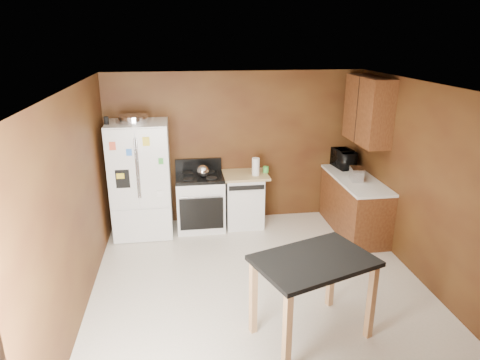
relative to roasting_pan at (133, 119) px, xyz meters
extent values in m
plane|color=silver|center=(1.60, -1.86, -1.85)|extent=(4.50, 4.50, 0.00)
plane|color=white|center=(1.60, -1.86, 0.65)|extent=(4.50, 4.50, 0.00)
plane|color=#583817|center=(1.60, 0.39, -0.60)|extent=(4.20, 0.00, 4.20)
plane|color=#583817|center=(1.60, -4.11, -0.60)|extent=(4.20, 0.00, 4.20)
plane|color=#583817|center=(-0.50, -1.86, -0.60)|extent=(0.00, 4.50, 4.50)
plane|color=#583817|center=(3.70, -1.86, -0.60)|extent=(0.00, 4.50, 4.50)
cylinder|color=silver|center=(0.00, 0.00, 0.00)|extent=(0.43, 0.43, 0.11)
cylinder|color=black|center=(-0.38, -0.09, 0.00)|extent=(0.07, 0.07, 0.11)
sphere|color=silver|center=(1.01, -0.02, -0.86)|extent=(0.20, 0.20, 0.20)
cylinder|color=white|center=(1.86, -0.01, -0.82)|extent=(0.14, 0.14, 0.28)
cylinder|color=green|center=(2.05, 0.11, -0.91)|extent=(0.09, 0.09, 0.10)
cube|color=silver|center=(3.34, -0.51, -0.85)|extent=(0.22, 0.30, 0.20)
imported|color=black|center=(3.40, 0.20, -0.82)|extent=(0.40, 0.54, 0.28)
cube|color=white|center=(0.05, 0.01, -0.95)|extent=(0.90, 0.75, 1.80)
cube|color=white|center=(-0.18, -0.38, -0.67)|extent=(0.43, 0.02, 1.20)
cube|color=white|center=(0.27, -0.38, -0.67)|extent=(0.43, 0.02, 1.20)
cube|color=white|center=(0.05, -0.38, -1.57)|extent=(0.88, 0.02, 0.54)
cube|color=black|center=(-0.18, -0.38, -0.80)|extent=(0.20, 0.01, 0.28)
cylinder|color=silver|center=(0.03, -0.40, -0.65)|extent=(0.02, 0.02, 0.90)
cylinder|color=silver|center=(0.06, -0.40, -0.65)|extent=(0.02, 0.02, 0.90)
cube|color=#EE5A38|center=(-0.27, -0.40, -0.30)|extent=(0.09, 0.00, 0.12)
cube|color=#397FF2|center=(-0.05, -0.40, -0.40)|extent=(0.08, 0.00, 0.10)
cube|color=yellow|center=(0.20, -0.40, -0.25)|extent=(0.10, 0.00, 0.13)
cube|color=green|center=(0.39, -0.40, -0.55)|extent=(0.07, 0.00, 0.09)
cube|color=yellow|center=(-0.20, -0.40, -0.75)|extent=(0.11, 0.00, 0.08)
cube|color=white|center=(0.35, -0.40, -1.05)|extent=(0.09, 0.00, 0.10)
cube|color=white|center=(0.96, 0.06, -1.43)|extent=(0.76, 0.65, 0.85)
cube|color=black|center=(0.96, 0.06, -0.98)|extent=(0.76, 0.65, 0.05)
cube|color=black|center=(0.96, 0.35, -0.85)|extent=(0.76, 0.06, 0.20)
cube|color=black|center=(0.96, -0.28, -1.47)|extent=(0.68, 0.02, 0.52)
cylinder|color=silver|center=(0.96, -0.28, -1.18)|extent=(0.62, 0.02, 0.02)
cylinder|color=black|center=(0.78, 0.22, -0.95)|extent=(0.17, 0.17, 0.02)
cylinder|color=black|center=(1.14, 0.22, -0.95)|extent=(0.17, 0.17, 0.02)
cylinder|color=black|center=(0.78, -0.10, -0.95)|extent=(0.17, 0.17, 0.02)
cylinder|color=black|center=(1.14, -0.10, -0.95)|extent=(0.17, 0.17, 0.02)
cube|color=white|center=(1.68, 0.09, -1.43)|extent=(0.60, 0.60, 0.85)
cube|color=black|center=(1.68, -0.23, -1.09)|extent=(0.56, 0.02, 0.07)
cube|color=tan|center=(1.68, 0.09, -0.98)|extent=(0.78, 0.62, 0.04)
cube|color=brown|center=(3.40, -0.41, -1.42)|extent=(0.60, 1.55, 0.86)
cube|color=white|center=(3.40, -0.41, -0.97)|extent=(0.63, 1.58, 0.04)
cube|color=brown|center=(3.52, -0.31, 0.10)|extent=(0.35, 1.05, 1.00)
cube|color=black|center=(3.34, -0.31, 0.10)|extent=(0.01, 0.01, 1.00)
cube|color=black|center=(1.96, -2.79, -0.97)|extent=(1.37, 1.13, 0.05)
cube|color=tan|center=(1.36, -2.66, -1.43)|extent=(0.09, 0.09, 0.84)
cube|color=tan|center=(2.34, -2.31, -1.43)|extent=(0.09, 0.09, 0.84)
cube|color=tan|center=(1.58, -3.26, -1.43)|extent=(0.09, 0.09, 0.84)
cube|color=tan|center=(2.56, -2.91, -1.43)|extent=(0.09, 0.09, 0.84)
camera|label=1|loc=(0.68, -6.45, 1.20)|focal=32.00mm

